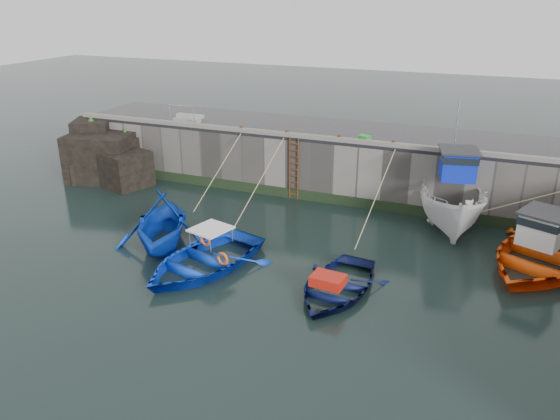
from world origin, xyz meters
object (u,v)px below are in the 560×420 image
at_px(boat_near_blue, 203,267).
at_px(bollard_d, 393,143).
at_px(bollard_e, 465,150).
at_px(boat_near_white, 164,243).
at_px(ladder, 294,169).
at_px(bollard_a, 242,129).
at_px(bollard_c, 339,138).
at_px(boat_far_orange, 543,253).
at_px(boat_near_navy, 336,291).
at_px(bollard_b, 287,133).
at_px(fish_crate, 364,139).
at_px(boat_far_white, 451,201).

xyz_separation_m(boat_near_blue, bollard_d, (5.37, 8.63, 3.30)).
bearing_deg(bollard_e, boat_near_white, -146.52).
xyz_separation_m(ladder, bollard_a, (-3.00, 0.34, 1.71)).
height_order(ladder, bollard_c, bollard_c).
height_order(bollard_c, bollard_d, same).
xyz_separation_m(boat_far_orange, bollard_d, (-6.69, 3.47, 2.84)).
height_order(boat_near_white, bollard_e, bollard_e).
bearing_deg(bollard_c, bollard_e, 0.00).
xyz_separation_m(boat_far_orange, bollard_c, (-9.29, 3.47, 2.84)).
distance_m(boat_near_white, boat_far_orange, 15.17).
bearing_deg(bollard_a, boat_near_blue, -74.24).
bearing_deg(boat_near_blue, bollard_a, 121.11).
xyz_separation_m(boat_near_navy, bollard_e, (3.33, 8.43, 3.30)).
relative_size(boat_far_orange, bollard_c, 29.61).
bearing_deg(bollard_d, boat_near_blue, -121.89).
bearing_deg(bollard_b, boat_near_blue, -90.44).
distance_m(ladder, bollard_d, 5.11).
xyz_separation_m(bollard_d, bollard_e, (3.20, 0.00, 0.00)).
distance_m(bollard_b, bollard_d, 5.30).
relative_size(boat_near_white, fish_crate, 9.08).
relative_size(boat_far_orange, bollard_b, 29.61).
relative_size(boat_near_white, bollard_c, 17.32).
bearing_deg(bollard_c, boat_near_white, -125.99).
bearing_deg(boat_far_orange, bollard_d, 175.38).
bearing_deg(bollard_d, boat_far_orange, -27.41).
height_order(boat_near_white, bollard_c, bollard_c).
bearing_deg(ladder, bollard_e, 2.40).
xyz_separation_m(boat_near_navy, bollard_b, (-5.17, 8.43, 3.30)).
bearing_deg(bollard_b, bollard_a, 180.00).
xyz_separation_m(boat_near_white, boat_near_blue, (2.60, -1.24, 0.00)).
height_order(bollard_b, bollard_d, same).
xyz_separation_m(boat_near_blue, boat_far_white, (8.28, 7.84, 1.15)).
bearing_deg(boat_far_white, bollard_a, 164.14).
bearing_deg(boat_near_navy, fish_crate, 103.65).
height_order(boat_far_orange, fish_crate, boat_far_orange).
bearing_deg(bollard_a, bollard_d, 0.00).
height_order(boat_near_white, boat_near_blue, boat_near_white).
bearing_deg(bollard_d, boat_near_navy, -90.86).
relative_size(boat_near_blue, boat_near_navy, 1.21).
bearing_deg(boat_far_orange, bollard_b, -173.34).
distance_m(bollard_b, bollard_e, 8.50).
bearing_deg(fish_crate, bollard_a, -153.71).
relative_size(boat_near_blue, bollard_b, 19.91).
height_order(boat_near_blue, bollard_c, bollard_c).
xyz_separation_m(boat_near_white, boat_far_orange, (14.65, 3.92, 0.46)).
bearing_deg(boat_near_navy, ladder, 125.08).
relative_size(boat_near_navy, bollard_e, 16.47).
xyz_separation_m(fish_crate, bollard_b, (-3.87, -0.26, -0.02)).
distance_m(boat_near_navy, bollard_a, 11.87).
relative_size(boat_far_white, fish_crate, 14.04).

